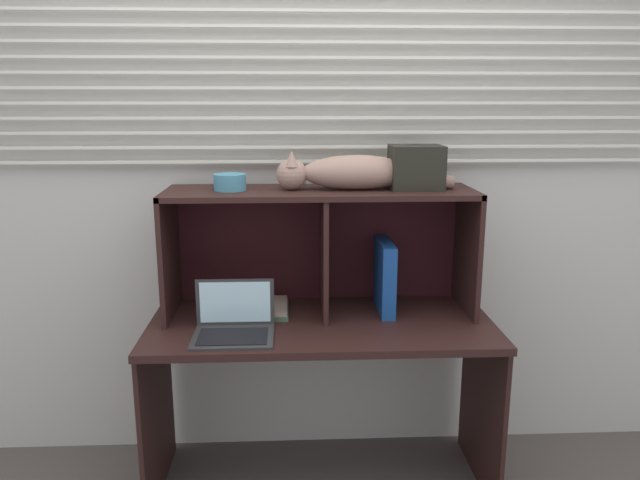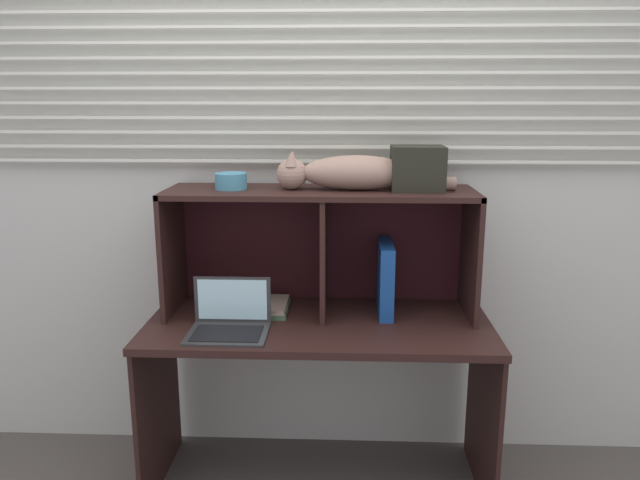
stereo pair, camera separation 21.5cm
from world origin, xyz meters
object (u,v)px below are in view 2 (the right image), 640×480
at_px(binder_upright, 385,278).
at_px(small_basket, 231,181).
at_px(cat, 348,173).
at_px(storage_box, 417,168).
at_px(laptop, 229,322).
at_px(book_stack, 268,307).

height_order(binder_upright, small_basket, small_basket).
relative_size(cat, storage_box, 3.44).
bearing_deg(binder_upright, laptop, -158.35).
xyz_separation_m(binder_upright, book_stack, (-0.49, -0.01, -0.13)).
relative_size(cat, binder_upright, 2.39).
bearing_deg(laptop, small_basket, 94.99).
height_order(cat, laptop, cat).
distance_m(cat, book_stack, 0.66).
xyz_separation_m(small_basket, storage_box, (0.75, 0.00, 0.06)).
bearing_deg(cat, small_basket, -180.00).
bearing_deg(small_basket, book_stack, -2.75).
xyz_separation_m(laptop, small_basket, (-0.02, 0.24, 0.51)).
bearing_deg(small_basket, laptop, -85.01).
distance_m(laptop, storage_box, 0.95).
relative_size(book_stack, storage_box, 1.12).
height_order(binder_upright, book_stack, binder_upright).
bearing_deg(storage_box, laptop, -161.54).
bearing_deg(storage_box, book_stack, -179.37).
relative_size(cat, book_stack, 3.07).
xyz_separation_m(cat, binder_upright, (0.16, -0.00, -0.44)).
relative_size(cat, small_basket, 5.57).
distance_m(cat, binder_upright, 0.46).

